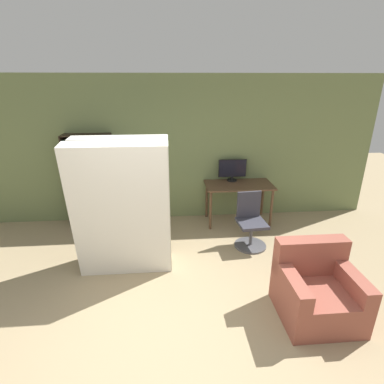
% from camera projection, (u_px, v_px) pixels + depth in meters
% --- Properties ---
extents(ground_plane, '(16.00, 16.00, 0.00)m').
position_uv_depth(ground_plane, '(170.00, 344.00, 3.14)').
color(ground_plane, '#9E8966').
extents(wall_back, '(8.00, 0.06, 2.70)m').
position_uv_depth(wall_back, '(166.00, 150.00, 5.59)').
color(wall_back, '#6B7A4C').
rests_on(wall_back, ground).
extents(desk, '(1.25, 0.65, 0.77)m').
position_uv_depth(desk, '(239.00, 189.00, 5.60)').
color(desk, brown).
rests_on(desk, ground).
extents(monitor, '(0.53, 0.19, 0.42)m').
position_uv_depth(monitor, '(232.00, 169.00, 5.68)').
color(monitor, black).
rests_on(monitor, desk).
extents(office_chair, '(0.52, 0.52, 0.90)m').
position_uv_depth(office_chair, '(250.00, 225.00, 4.90)').
color(office_chair, '#4C4C51').
rests_on(office_chair, ground).
extents(bookshelf, '(0.83, 0.32, 1.70)m').
position_uv_depth(bookshelf, '(86.00, 180.00, 5.50)').
color(bookshelf, '#2D2319').
rests_on(bookshelf, ground).
extents(mattress_near, '(1.28, 0.47, 1.91)m').
position_uv_depth(mattress_near, '(122.00, 212.00, 3.94)').
color(mattress_near, silver).
rests_on(mattress_near, ground).
extents(mattress_far, '(1.28, 0.34, 1.90)m').
position_uv_depth(mattress_far, '(125.00, 203.00, 4.26)').
color(mattress_far, silver).
rests_on(mattress_far, ground).
extents(armchair, '(0.85, 0.80, 0.85)m').
position_uv_depth(armchair, '(316.00, 290.00, 3.46)').
color(armchair, '#934C3D').
rests_on(armchair, ground).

